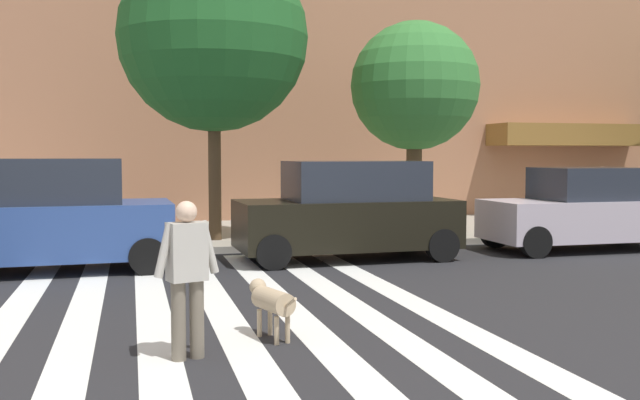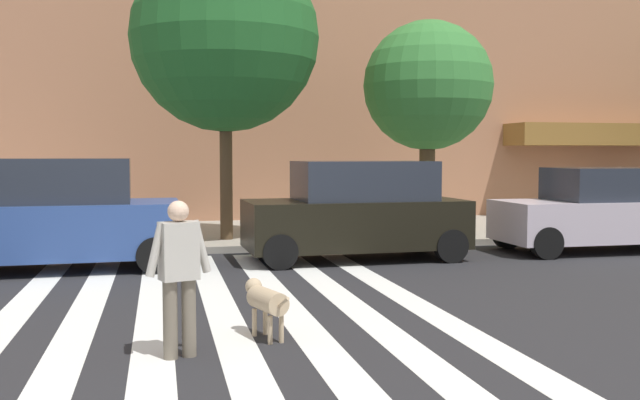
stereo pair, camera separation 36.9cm
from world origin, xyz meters
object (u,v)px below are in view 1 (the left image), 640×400
parked_car_behind_first (40,218)px  dog_on_leash (271,301)px  parked_car_third_in_line (349,211)px  street_tree_middle (415,87)px  street_tree_nearest (213,38)px  parked_car_fourth_in_line (584,211)px  pedestrian_bystander (602,193)px  pedestrian_dog_walker (187,270)px

parked_car_behind_first → dog_on_leash: size_ratio=4.86×
parked_car_third_in_line → street_tree_middle: street_tree_middle is taller
dog_on_leash → street_tree_nearest: bearing=87.7°
parked_car_fourth_in_line → street_tree_middle: 5.18m
street_tree_middle → pedestrian_bystander: street_tree_middle is taller
pedestrian_bystander → parked_car_third_in_line: bearing=-160.1°
parked_car_third_in_line → street_tree_middle: 5.19m
parked_car_behind_first → street_tree_middle: (8.60, 3.32, 2.85)m
pedestrian_dog_walker → street_tree_nearest: bearing=81.6°
parked_car_third_in_line → pedestrian_bystander: parked_car_third_in_line is taller
street_tree_middle → pedestrian_bystander: 5.97m
parked_car_fourth_in_line → parked_car_behind_first: bearing=180.0°
street_tree_middle → dog_on_leash: (-5.48, -8.98, -3.38)m
parked_car_behind_first → pedestrian_bystander: parked_car_behind_first is taller
street_tree_nearest → street_tree_middle: 5.26m
pedestrian_dog_walker → parked_car_behind_first: bearing=108.9°
street_tree_nearest → pedestrian_dog_walker: 9.87m
parked_car_fourth_in_line → street_tree_middle: bearing=128.7°
parked_car_behind_first → street_tree_middle: street_tree_middle is taller
parked_car_third_in_line → parked_car_behind_first: bearing=180.0°
parked_car_third_in_line → dog_on_leash: parked_car_third_in_line is taller
street_tree_middle → dog_on_leash: bearing=-121.4°
parked_car_behind_first → dog_on_leash: bearing=-61.2°
street_tree_nearest → pedestrian_bystander: 11.06m
street_tree_middle → dog_on_leash: 11.05m
parked_car_behind_first → street_tree_middle: 9.65m
street_tree_nearest → pedestrian_bystander: street_tree_nearest is taller
parked_car_third_in_line → street_tree_nearest: (-2.36, 2.77, 3.79)m
dog_on_leash → pedestrian_bystander: pedestrian_bystander is taller
street_tree_nearest → pedestrian_bystander: bearing=0.8°
parked_car_behind_first → pedestrian_bystander: (13.88, 2.92, 0.10)m
parked_car_third_in_line → pedestrian_bystander: (8.07, 2.92, 0.11)m
pedestrian_bystander → street_tree_nearest: bearing=-179.2°
pedestrian_dog_walker → pedestrian_bystander: (11.75, 9.14, 0.15)m
street_tree_nearest → dog_on_leash: size_ratio=6.91×
parked_car_behind_first → pedestrian_dog_walker: (2.13, -6.23, -0.05)m
dog_on_leash → pedestrian_bystander: size_ratio=0.60×
street_tree_nearest → pedestrian_bystander: size_ratio=4.13×
parked_car_fourth_in_line → dog_on_leash: (-8.15, -5.65, -0.43)m
parked_car_third_in_line → street_tree_middle: size_ratio=0.83×
parked_car_third_in_line → street_tree_nearest: street_tree_nearest is taller
street_tree_middle → pedestrian_dog_walker: street_tree_middle is taller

